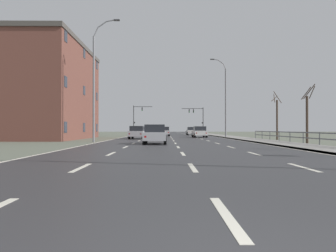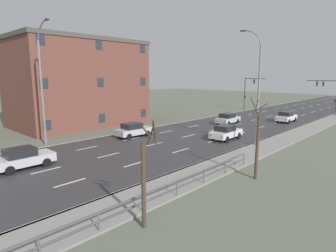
{
  "view_description": "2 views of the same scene",
  "coord_description": "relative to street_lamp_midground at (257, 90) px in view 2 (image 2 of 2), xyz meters",
  "views": [
    {
      "loc": [
        -0.86,
        -2.36,
        1.25
      ],
      "look_at": [
        -0.19,
        69.33,
        1.87
      ],
      "focal_mm": 33.22,
      "sensor_mm": 36.0,
      "label": 1
    },
    {
      "loc": [
        19.8,
        15.41,
        6.76
      ],
      "look_at": [
        0.0,
        36.43,
        1.6
      ],
      "focal_mm": 30.33,
      "sensor_mm": 36.0,
      "label": 2
    }
  ],
  "objects": [
    {
      "name": "traffic_signal_left",
      "position": [
        -14.68,
        26.23,
        -1.3
      ],
      "size": [
        4.29,
        0.36,
        6.43
      ],
      "color": "#38383A",
      "rests_on": "ground"
    },
    {
      "name": "bare_tree_far",
      "position": [
        4.26,
        -8.41,
        -2.96
      ],
      "size": [
        0.91,
        1.12,
        5.45
      ],
      "color": "#423328",
      "rests_on": "ground"
    },
    {
      "name": "bare_tree_mid",
      "position": [
        3.48,
        -17.55,
        -3.2
      ],
      "size": [
        0.98,
        1.18,
        4.99
      ],
      "color": "#423328",
      "rests_on": "ground"
    },
    {
      "name": "car_far_left",
      "position": [
        -8.49,
        8.91,
        -4.63
      ],
      "size": [
        1.93,
        4.15,
        1.57
      ],
      "rotation": [
        0.0,
        0.0,
        0.03
      ],
      "color": "#B7B7BC",
      "rests_on": "ground"
    },
    {
      "name": "road_asphalt_strip",
      "position": [
        -7.47,
        19.16,
        -5.42
      ],
      "size": [
        14.0,
        120.0,
        0.03
      ],
      "color": "#303033",
      "rests_on": "ground"
    },
    {
      "name": "street_lamp_midground",
      "position": [
        0.0,
        0.0,
        0.0
      ],
      "size": [
        2.26,
        0.24,
        11.05
      ],
      "color": "slate",
      "rests_on": "ground"
    },
    {
      "name": "ground_plane",
      "position": [
        -7.47,
        7.16,
        -5.49
      ],
      "size": [
        160.0,
        160.0,
        0.12
      ],
      "color": "#5B6051"
    },
    {
      "name": "street_lamp_left_bank",
      "position": [
        -14.93,
        -13.89,
        0.26
      ],
      "size": [
        2.54,
        0.24,
        11.62
      ],
      "color": "slate",
      "rests_on": "ground"
    },
    {
      "name": "car_distant",
      "position": [
        -3.51,
        0.4,
        -4.63
      ],
      "size": [
        1.93,
        4.15,
        1.57
      ],
      "rotation": [
        0.0,
        0.0,
        0.03
      ],
      "color": "silver",
      "rests_on": "ground"
    },
    {
      "name": "car_near_left",
      "position": [
        -11.69,
        -5.55,
        -4.63
      ],
      "size": [
        1.99,
        4.18,
        1.57
      ],
      "rotation": [
        0.0,
        0.0,
        -0.05
      ],
      "color": "#B7B7BC",
      "rests_on": "ground"
    },
    {
      "name": "brick_building",
      "position": [
        -23.56,
        -5.24,
        0.34
      ],
      "size": [
        10.84,
        16.85,
        11.53
      ],
      "color": "brown",
      "rests_on": "ground"
    },
    {
      "name": "traffic_signal_right",
      "position": [
        -0.79,
        28.13,
        -1.22
      ],
      "size": [
        5.04,
        0.36,
        6.14
      ],
      "color": "#38383A",
      "rests_on": "ground"
    },
    {
      "name": "car_near_right",
      "position": [
        -9.15,
        -18.14,
        -4.63
      ],
      "size": [
        1.84,
        4.1,
        1.57
      ],
      "rotation": [
        0.0,
        0.0,
        0.0
      ],
      "color": "#B7B7BC",
      "rests_on": "ground"
    },
    {
      "name": "car_far_right",
      "position": [
        -3.25,
        16.44,
        -4.63
      ],
      "size": [
        1.88,
        4.12,
        1.57
      ],
      "rotation": [
        0.0,
        0.0,
        0.01
      ],
      "color": "silver",
      "rests_on": "ground"
    },
    {
      "name": "guardrail",
      "position": [
        2.38,
        -20.52,
        -4.73
      ],
      "size": [
        0.07,
        28.08,
        1.0
      ],
      "color": "#515459",
      "rests_on": "ground"
    },
    {
      "name": "sidewalk_right",
      "position": [
        0.95,
        19.16,
        -5.37
      ],
      "size": [
        3.0,
        120.0,
        0.12
      ],
      "color": "gray",
      "rests_on": "ground"
    }
  ]
}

